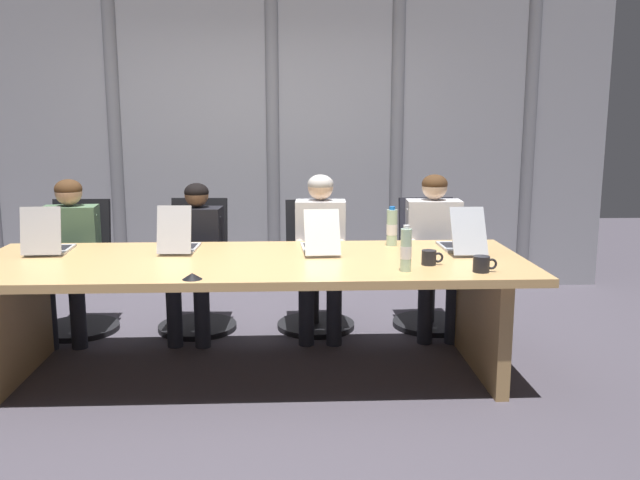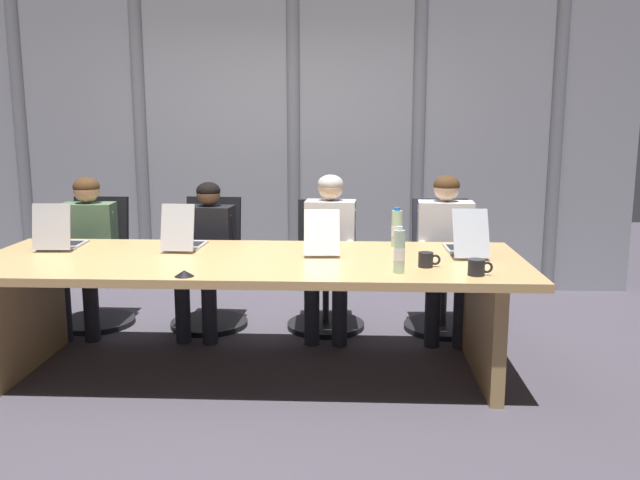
% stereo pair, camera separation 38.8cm
% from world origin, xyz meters
% --- Properties ---
extents(ground_plane, '(12.89, 12.89, 0.00)m').
position_xyz_m(ground_plane, '(0.00, 0.00, 0.00)').
color(ground_plane, '#47424C').
extents(conference_table, '(3.42, 1.20, 0.75)m').
position_xyz_m(conference_table, '(0.00, 0.00, 0.59)').
color(conference_table, tan).
rests_on(conference_table, ground_plane).
extents(curtain_backdrop, '(6.44, 0.17, 3.11)m').
position_xyz_m(curtain_backdrop, '(-0.00, 2.21, 1.55)').
color(curtain_backdrop, '#9999A0').
rests_on(curtain_backdrop, ground_plane).
extents(laptop_left_end, '(0.27, 0.39, 0.32)m').
position_xyz_m(laptop_left_end, '(-1.33, 0.25, 0.81)').
color(laptop_left_end, '#BCBCC1').
rests_on(laptop_left_end, conference_table).
extents(laptop_left_mid, '(0.23, 0.41, 0.32)m').
position_xyz_m(laptop_left_mid, '(-0.49, 0.27, 0.81)').
color(laptop_left_mid, '#BCBCC1').
rests_on(laptop_left_mid, conference_table).
extents(laptop_center, '(0.25, 0.49, 0.29)m').
position_xyz_m(laptop_center, '(0.44, 0.24, 0.80)').
color(laptop_center, beige).
rests_on(laptop_center, conference_table).
extents(laptop_right_mid, '(0.23, 0.50, 0.30)m').
position_xyz_m(laptop_right_mid, '(1.37, 0.21, 0.81)').
color(laptop_right_mid, '#A8ADB7').
rests_on(laptop_right_mid, conference_table).
extents(office_chair_left_end, '(0.60, 0.60, 0.99)m').
position_xyz_m(office_chair_left_end, '(-1.38, 0.98, 0.37)').
color(office_chair_left_end, black).
rests_on(office_chair_left_end, ground_plane).
extents(office_chair_left_mid, '(0.60, 0.60, 0.99)m').
position_xyz_m(office_chair_left_mid, '(-0.48, 0.98, 0.37)').
color(office_chair_left_mid, black).
rests_on(office_chair_left_mid, ground_plane).
extents(office_chair_center, '(0.60, 0.60, 0.98)m').
position_xyz_m(office_chair_center, '(0.44, 0.98, 0.37)').
color(office_chair_center, black).
rests_on(office_chair_center, ground_plane).
extents(office_chair_right_mid, '(0.60, 0.60, 0.99)m').
position_xyz_m(office_chair_right_mid, '(1.34, 0.98, 0.37)').
color(office_chair_right_mid, '#2D2D38').
rests_on(office_chair_right_mid, ground_plane).
extents(person_left_end, '(0.43, 0.57, 1.17)m').
position_xyz_m(person_left_end, '(-1.38, 0.82, 0.67)').
color(person_left_end, '#4C6B4C').
rests_on(person_left_end, ground_plane).
extents(person_left_mid, '(0.40, 0.57, 1.14)m').
position_xyz_m(person_left_mid, '(-0.46, 0.81, 0.64)').
color(person_left_mid, black).
rests_on(person_left_mid, ground_plane).
extents(person_center, '(0.40, 0.56, 1.20)m').
position_xyz_m(person_center, '(0.47, 0.82, 0.68)').
color(person_center, silver).
rests_on(person_center, ground_plane).
extents(person_right_mid, '(0.44, 0.56, 1.19)m').
position_xyz_m(person_right_mid, '(1.33, 0.82, 0.68)').
color(person_right_mid, silver).
rests_on(person_right_mid, ground_plane).
extents(water_bottle_primary, '(0.06, 0.06, 0.27)m').
position_xyz_m(water_bottle_primary, '(0.90, -0.37, 0.87)').
color(water_bottle_primary, '#ADD1B2').
rests_on(water_bottle_primary, conference_table).
extents(water_bottle_secondary, '(0.07, 0.07, 0.27)m').
position_xyz_m(water_bottle_secondary, '(0.94, 0.41, 0.87)').
color(water_bottle_secondary, '#ADD1B2').
rests_on(water_bottle_secondary, conference_table).
extents(coffee_mug_near, '(0.14, 0.09, 0.09)m').
position_xyz_m(coffee_mug_near, '(1.33, -0.41, 0.79)').
color(coffee_mug_near, black).
rests_on(coffee_mug_near, conference_table).
extents(coffee_mug_far, '(0.13, 0.09, 0.09)m').
position_xyz_m(coffee_mug_far, '(1.08, -0.21, 0.79)').
color(coffee_mug_far, black).
rests_on(coffee_mug_far, conference_table).
extents(conference_mic_left_side, '(0.11, 0.11, 0.03)m').
position_xyz_m(conference_mic_left_side, '(-0.29, -0.51, 0.77)').
color(conference_mic_left_side, black).
rests_on(conference_mic_left_side, conference_table).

